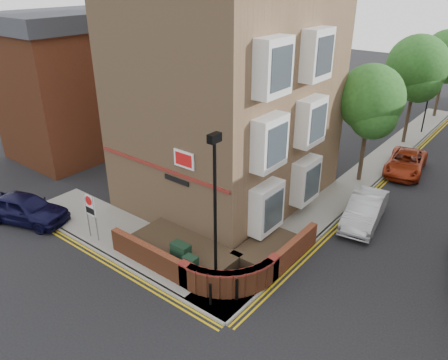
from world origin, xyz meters
The scene contains 23 objects.
ground centered at (0.00, 0.00, 0.00)m, with size 120.00×120.00×0.00m, color black.
pavement_corner centered at (-3.50, 1.50, 0.06)m, with size 13.00×3.00×0.12m, color gray.
pavement_main centered at (2.00, 16.00, 0.06)m, with size 2.00×32.00×0.12m, color gray.
kerb_side centered at (-3.50, 0.00, 0.06)m, with size 13.00×0.15×0.12m, color gray.
kerb_main_near centered at (3.00, 16.00, 0.06)m, with size 0.15×32.00×0.12m, color gray.
yellow_lines_side centered at (-3.50, -0.25, 0.01)m, with size 13.00×0.28×0.01m, color gold.
yellow_lines_main centered at (3.25, 16.00, 0.01)m, with size 0.28×32.00×0.01m, color gold.
corner_building centered at (-2.84, 8.00, 6.23)m, with size 8.95×10.40×13.60m.
garden_wall centered at (0.00, 2.50, 0.00)m, with size 6.80×6.00×1.20m, color brown, non-canonical shape.
lamppost centered at (1.60, 1.20, 3.34)m, with size 0.25×0.50×6.30m.
utility_cabinet_large centered at (-0.30, 1.30, 0.72)m, with size 0.80×0.45×1.20m, color black.
utility_cabinet_small centered at (0.50, 1.00, 0.67)m, with size 0.55×0.40×1.10m, color black.
bollard_near centered at (2.00, 0.40, 0.57)m, with size 0.11×0.11×0.90m, color black.
bollard_far centered at (2.60, 1.20, 0.57)m, with size 0.11×0.11×0.90m, color black.
zone_sign centered at (-5.00, 0.50, 1.64)m, with size 0.72×0.07×2.20m.
side_building centered at (-15.00, 8.00, 4.55)m, with size 6.40×10.40×9.00m.
tree_near centered at (2.00, 14.05, 4.70)m, with size 3.64×3.65×6.70m.
tree_mid centered at (2.00, 22.05, 5.20)m, with size 4.03×4.03×7.42m.
tree_far centered at (2.00, 30.05, 4.91)m, with size 3.81×3.81×7.00m.
traffic_light_assembly centered at (2.40, 25.00, 2.78)m, with size 0.20×0.16×4.20m.
navy_hatchback centered at (-9.00, -0.50, 0.74)m, with size 1.74×4.33×1.48m, color black.
silver_car_near centered at (4.06, 9.61, 0.70)m, with size 1.48×4.25×1.40m, color #A6A8AD.
red_car_main centered at (3.69, 16.99, 0.63)m, with size 2.07×4.50×1.25m, color #992A10.
Camera 1 is at (10.10, -9.09, 11.14)m, focal length 35.00 mm.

